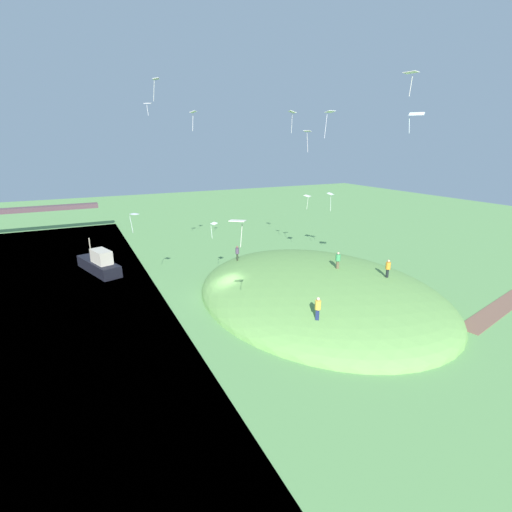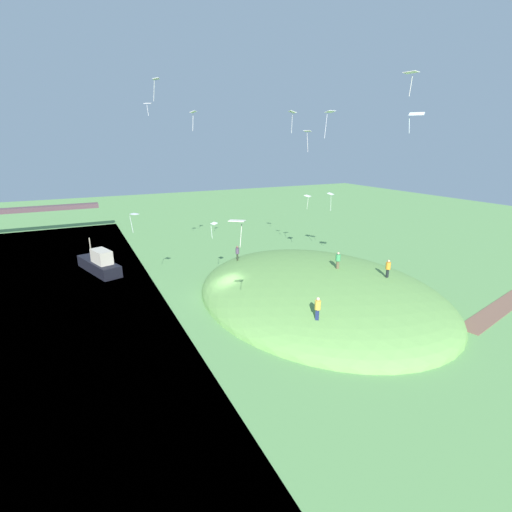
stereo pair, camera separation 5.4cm
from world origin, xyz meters
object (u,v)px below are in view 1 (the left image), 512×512
kite_8 (193,114)px  boat_on_lake (99,264)px  kite_3 (416,115)px  kite_10 (156,81)px  kite_5 (292,113)px  kite_2 (307,133)px  person_on_hilltop (318,306)px  kite_12 (411,74)px  person_walking_path (388,266)px  kite_9 (331,195)px  kite_0 (148,104)px  kite_6 (329,114)px  kite_4 (307,197)px  kite_11 (238,222)px  kite_1 (214,225)px  kite_7 (134,216)px  person_near_shore (338,258)px  person_watching_kites (237,251)px

kite_8 → boat_on_lake: bearing=136.7°
kite_3 → kite_10: kite_10 is taller
kite_5 → kite_2: bearing=-94.6°
person_on_hilltop → kite_12: (6.54, -0.01, 15.35)m
person_walking_path → kite_9: bearing=76.2°
kite_0 → kite_9: (20.25, 0.01, -9.02)m
kite_6 → kite_10: kite_10 is taller
kite_4 → person_walking_path: bearing=-86.9°
person_walking_path → kite_11: 19.43m
kite_3 → kite_12: bearing=168.4°
kite_3 → kite_9: size_ratio=0.65×
person_on_hilltop → kite_10: bearing=161.4°
kite_3 → kite_6: (-1.96, 7.09, 0.45)m
person_walking_path → kite_3: kite_3 is taller
kite_0 → kite_2: bearing=-19.4°
person_walking_path → kite_1: bearing=142.3°
kite_7 → boat_on_lake: bearing=106.0°
kite_5 → kite_8: 9.89m
person_on_hilltop → kite_2: (5.86, 10.81, 11.87)m
kite_3 → kite_10: size_ratio=0.77×
boat_on_lake → kite_5: 26.33m
person_near_shore → kite_11: bearing=33.2°
kite_9 → kite_10: size_ratio=1.17×
kite_6 → kite_10: (-12.37, 7.45, 2.67)m
person_walking_path → kite_3: (-2.75, -3.56, 12.42)m
person_walking_path → kite_7: size_ratio=0.98×
kite_2 → kite_7: (-15.75, 2.87, -6.92)m
boat_on_lake → kite_3: size_ratio=5.64×
kite_4 → kite_10: kite_10 is taller
boat_on_lake → person_watching_kites: size_ratio=4.73×
person_on_hilltop → person_watching_kites: bearing=133.0°
kite_9 → person_near_shore: bearing=-122.4°
kite_2 → kite_3: bearing=-82.5°
kite_0 → person_walking_path: bearing=-34.6°
kite_3 → kite_11: size_ratio=0.93×
kite_1 → kite_2: size_ratio=0.75×
kite_2 → kite_9: (6.80, 4.76, -6.66)m
boat_on_lake → kite_6: (18.06, -16.59, 15.19)m
boat_on_lake → kite_8: size_ratio=4.47×
kite_7 → kite_10: (2.86, 0.70, 11.00)m
kite_2 → kite_4: size_ratio=1.22×
person_walking_path → kite_1: 16.36m
person_walking_path → kite_9: (2.61, 12.18, 4.80)m
kite_5 → kite_12: bearing=-88.3°
kite_11 → person_near_shore: bearing=32.9°
boat_on_lake → kite_5: size_ratio=3.68×
person_near_shore → kite_12: 16.04m
boat_on_lake → kite_8: (9.00, -8.47, 15.45)m
kite_7 → kite_8: (6.17, 1.37, 8.59)m
kite_9 → kite_12: kite_12 is taller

